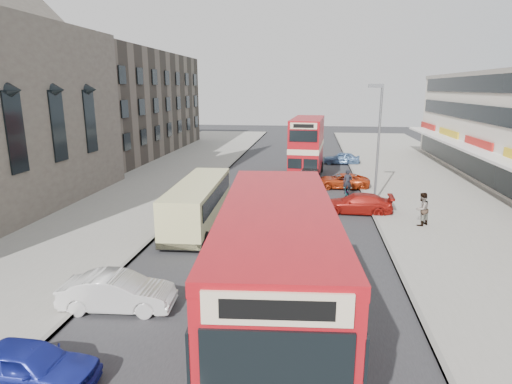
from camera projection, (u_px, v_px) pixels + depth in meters
The scene contains 18 objects.
ground at pixel (235, 352), 12.89m from camera, with size 160.00×160.00×0.00m, color #28282B.
road_surface at pixel (282, 194), 32.13m from camera, with size 12.00×90.00×0.01m, color #28282B.
pavement_right at pixel (447, 198), 30.58m from camera, with size 12.00×90.00×0.15m, color gray.
pavement_left at pixel (132, 188), 33.64m from camera, with size 12.00×90.00×0.15m, color gray.
kerb_left at pixel (204, 190), 32.89m from camera, with size 0.20×90.00×0.16m, color gray.
kerb_right at pixel (364, 195), 31.33m from camera, with size 0.20×90.00×0.16m, color gray.
brick_terrace at pixel (112, 104), 50.81m from camera, with size 14.00×28.00×12.00m, color #66594C.
street_lamp at pixel (378, 135), 28.22m from camera, with size 1.00×0.20×8.12m.
bus_main at pixel (277, 309), 10.15m from camera, with size 3.23×9.32×5.09m.
bus_second at pixel (307, 147), 37.50m from camera, with size 3.11×9.46×5.13m.
coach at pixel (199, 202), 24.48m from camera, with size 2.68×9.13×2.40m.
car_left_near at pixel (28, 366), 11.25m from camera, with size 1.52×3.78×1.29m, color #1B2799.
car_left_front at pixel (118, 292), 15.25m from camera, with size 1.43×4.09×1.35m, color silver.
car_right_a at pixel (357, 204), 27.02m from camera, with size 1.81×4.45×1.29m, color #A21610.
car_right_b at pixel (342, 181), 33.79m from camera, with size 1.97×4.27×1.19m, color #BA3612.
car_right_c at pixel (342, 158), 44.43m from camera, with size 1.52×3.78×1.29m, color #577DAE.
pedestrian_near at pixel (422, 209), 24.08m from camera, with size 0.72×0.49×1.96m, color gray.
cyclist at pixel (347, 189), 30.61m from camera, with size 0.66×1.79×2.14m.
Camera 1 is at (2.13, -11.14, 7.87)m, focal length 29.52 mm.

